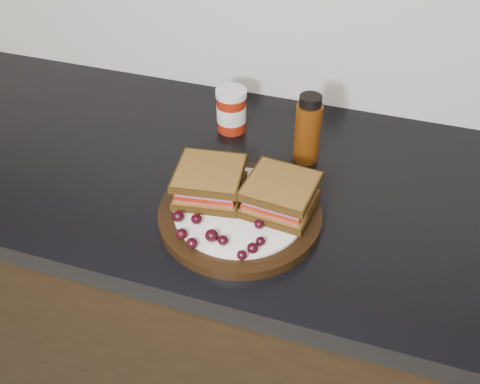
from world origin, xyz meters
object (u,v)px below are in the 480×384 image
object	(u,v)px
sandwich_left	(210,182)
condiment_jar	(231,110)
plate	(240,215)
oil_bottle	(308,129)

from	to	relation	value
sandwich_left	condiment_jar	distance (m)	0.24
plate	condiment_jar	bearing A→B (deg)	111.68
plate	oil_bottle	xyz separation A→B (m)	(0.07, 0.20, 0.06)
condiment_jar	oil_bottle	xyz separation A→B (m)	(0.17, -0.05, 0.02)
sandwich_left	oil_bottle	xyz separation A→B (m)	(0.13, 0.18, 0.02)
plate	condiment_jar	distance (m)	0.28
oil_bottle	sandwich_left	bearing A→B (deg)	-125.44
sandwich_left	condiment_jar	xyz separation A→B (m)	(-0.04, 0.24, -0.00)
sandwich_left	oil_bottle	size ratio (longest dim) A/B	0.81
plate	sandwich_left	xyz separation A→B (m)	(-0.06, 0.02, 0.04)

